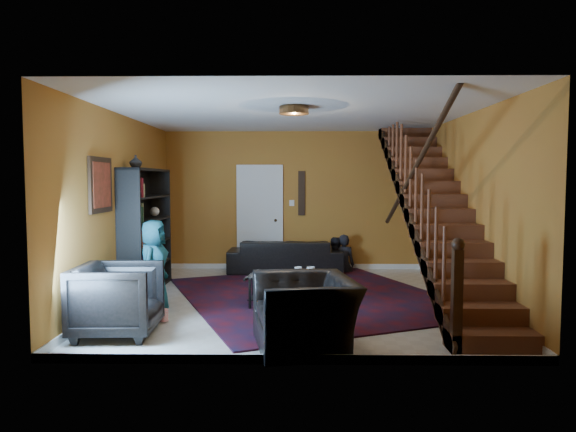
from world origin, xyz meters
The scene contains 21 objects.
floor centered at (0.00, 0.00, 0.00)m, with size 5.50×5.50×0.00m, color beige.
room centered at (-1.33, 1.33, 0.05)m, with size 5.50×5.50×5.50m.
staircase centered at (2.12, 0.00, 1.40)m, with size 0.95×5.02×3.18m.
bookshelf centered at (-2.40, 0.60, 0.96)m, with size 0.35×1.80×2.00m.
door centered at (-0.70, 2.73, 1.02)m, with size 0.82×0.05×2.05m, color silver.
framed_picture centered at (-2.57, -0.90, 1.75)m, with size 0.04×0.74×0.74m, color maroon.
wall_hanging centered at (0.15, 2.73, 1.55)m, with size 0.14×0.03×0.90m, color black.
ceiling_fixture centered at (0.00, -0.80, 2.74)m, with size 0.40×0.40×0.10m, color #3F2814.
rug centered at (0.29, 0.24, 0.01)m, with size 3.73×4.26×0.02m, color #430C13.
sofa centered at (-0.17, 2.30, 0.32)m, with size 2.23×0.87×0.65m, color black.
armchair_left centered at (-2.05, -1.83, 0.43)m, with size 0.91×0.94×0.85m, color black.
armchair_right centered at (0.12, -2.21, 0.38)m, with size 1.17×1.02×0.76m, color black.
person_adult_a centered at (0.97, 2.35, 0.15)m, with size 0.44×0.29×1.20m, color black.
person_adult_b centered at (0.79, 2.35, 0.12)m, with size 0.56×0.43×1.14m, color black.
person_child centered at (-1.95, -0.65, 0.63)m, with size 0.62×0.40×1.27m, color #1C606C.
coffee_table centered at (-0.06, -0.32, 0.25)m, with size 1.27×0.88×0.44m.
cup_a centered at (0.25, -0.21, 0.49)m, with size 0.12×0.12×0.10m, color #999999.
cup_b centered at (0.06, -0.24, 0.49)m, with size 0.11×0.11×0.10m, color #999999.
bowl centered at (0.04, -0.29, 0.47)m, with size 0.23×0.23×0.06m, color #999999.
vase centered at (-2.41, 0.10, 2.10)m, with size 0.18×0.18×0.19m, color #999999.
popcorn_bucket centered at (-1.67, -1.28, 0.10)m, with size 0.13×0.13×0.15m, color red.
Camera 1 is at (0.01, -7.68, 1.81)m, focal length 32.00 mm.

